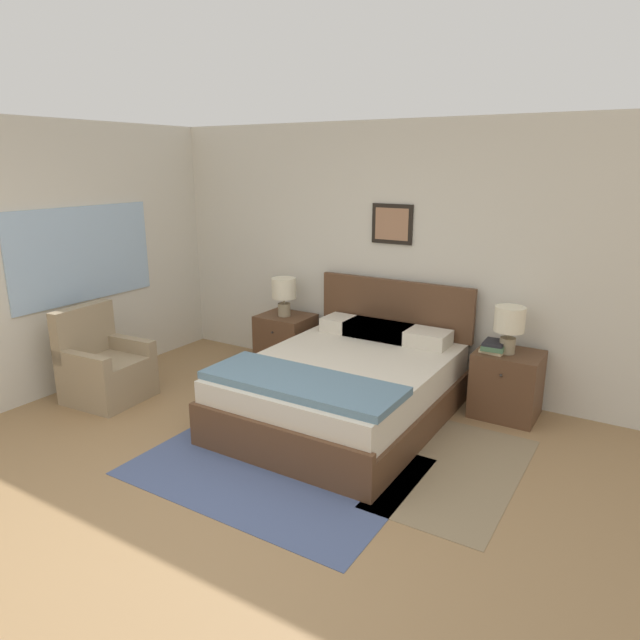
% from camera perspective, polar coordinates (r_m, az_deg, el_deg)
% --- Properties ---
extents(ground_plane, '(16.00, 16.00, 0.00)m').
position_cam_1_polar(ground_plane, '(4.02, -12.34, -18.20)').
color(ground_plane, '#99754C').
extents(wall_back, '(7.55, 0.09, 2.60)m').
position_cam_1_polar(wall_back, '(5.82, 6.87, 6.47)').
color(wall_back, beige).
rests_on(wall_back, ground_plane).
extents(wall_left, '(0.08, 5.25, 2.60)m').
position_cam_1_polar(wall_left, '(6.33, -21.36, 6.24)').
color(wall_left, beige).
rests_on(wall_left, ground_plane).
extents(area_rug_main, '(2.00, 1.46, 0.01)m').
position_cam_1_polar(area_rug_main, '(4.42, -4.53, -14.42)').
color(area_rug_main, '#47567F').
rests_on(area_rug_main, ground_plane).
extents(area_rug_bedside, '(0.86, 1.60, 0.01)m').
position_cam_1_polar(area_rug_bedside, '(4.47, 13.54, -14.49)').
color(area_rug_bedside, '#897556').
rests_on(area_rug_bedside, ground_plane).
extents(bed, '(1.62, 2.13, 1.08)m').
position_cam_1_polar(bed, '(5.07, 2.58, -6.55)').
color(bed, brown).
rests_on(bed, ground_plane).
extents(armchair, '(0.70, 0.71, 0.89)m').
position_cam_1_polar(armchair, '(5.84, -20.78, -4.61)').
color(armchair, '#998466').
rests_on(armchair, ground_plane).
extents(nightstand_near_window, '(0.56, 0.50, 0.59)m').
position_cam_1_polar(nightstand_near_window, '(6.30, -3.43, -2.13)').
color(nightstand_near_window, brown).
rests_on(nightstand_near_window, ground_plane).
extents(nightstand_by_door, '(0.56, 0.50, 0.59)m').
position_cam_1_polar(nightstand_by_door, '(5.37, 18.16, -6.11)').
color(nightstand_by_door, brown).
rests_on(nightstand_by_door, ground_plane).
extents(table_lamp_near_window, '(0.26, 0.26, 0.42)m').
position_cam_1_polar(table_lamp_near_window, '(6.13, -3.63, 2.89)').
color(table_lamp_near_window, gray).
rests_on(table_lamp_near_window, nightstand_near_window).
extents(table_lamp_by_door, '(0.26, 0.26, 0.42)m').
position_cam_1_polar(table_lamp_by_door, '(5.18, 18.41, -0.29)').
color(table_lamp_by_door, gray).
rests_on(table_lamp_by_door, nightstand_by_door).
extents(book_thick_bottom, '(0.22, 0.23, 0.03)m').
position_cam_1_polar(book_thick_bottom, '(5.25, 16.99, -2.90)').
color(book_thick_bottom, beige).
rests_on(book_thick_bottom, nightstand_by_door).
extents(book_hardcover_middle, '(0.21, 0.26, 0.04)m').
position_cam_1_polar(book_hardcover_middle, '(5.24, 17.02, -2.53)').
color(book_hardcover_middle, '#4C7551').
rests_on(book_hardcover_middle, book_thick_bottom).
extents(book_novel_upper, '(0.18, 0.24, 0.02)m').
position_cam_1_polar(book_novel_upper, '(5.23, 17.05, -2.18)').
color(book_novel_upper, '#232328').
rests_on(book_novel_upper, book_hardcover_middle).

